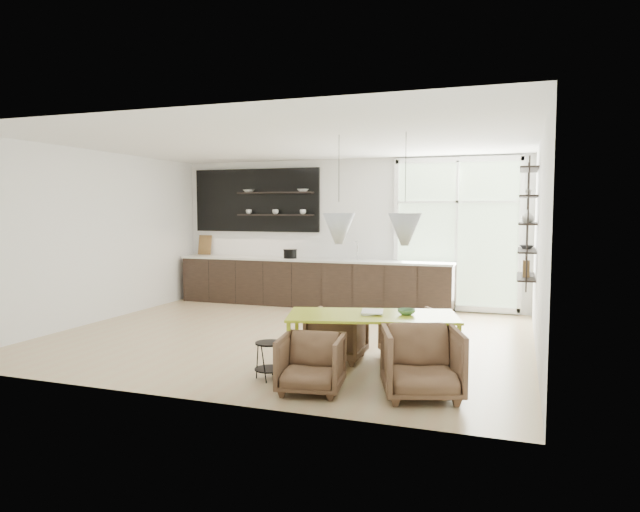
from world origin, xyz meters
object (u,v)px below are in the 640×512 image
(armchair_back_left, at_px, (337,334))
(wire_stool, at_px, (269,355))
(dining_table, at_px, (372,318))
(armchair_back_right, at_px, (412,335))
(armchair_front_right, at_px, (422,362))
(armchair_front_left, at_px, (311,363))

(armchair_back_left, xyz_separation_m, wire_stool, (-0.46, -1.08, -0.05))
(dining_table, distance_m, armchair_back_right, 0.91)
(dining_table, height_order, armchair_back_left, dining_table)
(armchair_back_left, xyz_separation_m, armchair_front_right, (1.26, -1.12, 0.04))
(dining_table, height_order, armchair_front_left, dining_table)
(dining_table, distance_m, wire_stool, 1.25)
(dining_table, height_order, wire_stool, dining_table)
(armchair_back_right, height_order, wire_stool, armchair_back_right)
(armchair_back_right, xyz_separation_m, armchair_front_left, (-0.76, -1.62, -0.02))
(armchair_front_right, height_order, wire_stool, armchair_front_right)
(armchair_front_left, distance_m, armchair_front_right, 1.14)
(armchair_front_right, xyz_separation_m, wire_stool, (-1.71, 0.04, -0.09))
(armchair_front_right, bearing_deg, wire_stool, 160.06)
(armchair_back_right, bearing_deg, armchair_back_left, -12.68)
(armchair_back_left, distance_m, armchair_front_right, 1.68)
(armchair_back_left, bearing_deg, armchair_back_right, -164.36)
(armchair_back_right, relative_size, armchair_front_right, 0.90)
(dining_table, bearing_deg, wire_stool, -166.39)
(armchair_back_left, xyz_separation_m, armchair_back_right, (0.90, 0.28, 0.00))
(armchair_back_right, bearing_deg, armchair_front_right, 74.10)
(armchair_front_right, bearing_deg, armchair_back_right, 85.64)
(armchair_front_right, distance_m, wire_stool, 1.72)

